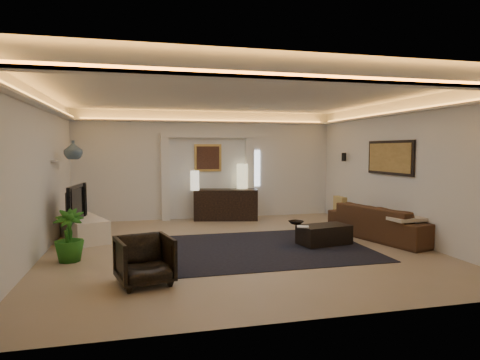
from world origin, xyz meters
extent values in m
plane|color=tan|center=(0.00, 0.00, 0.00)|extent=(7.00, 7.00, 0.00)
plane|color=white|center=(0.00, 0.00, 2.90)|extent=(7.00, 7.00, 0.00)
plane|color=white|center=(0.00, 3.50, 1.45)|extent=(7.00, 0.00, 7.00)
plane|color=white|center=(0.00, -3.50, 1.45)|extent=(7.00, 0.00, 7.00)
plane|color=white|center=(-3.50, 0.00, 1.45)|extent=(0.00, 7.00, 7.00)
plane|color=white|center=(3.50, 0.00, 1.45)|extent=(0.00, 7.00, 7.00)
cube|color=silver|center=(0.00, 0.00, 2.62)|extent=(7.00, 7.00, 0.04)
cube|color=white|center=(1.35, 3.48, 1.35)|extent=(0.25, 0.03, 1.00)
cube|color=black|center=(0.40, -0.20, 0.01)|extent=(4.00, 3.00, 0.01)
cube|color=silver|center=(-1.15, 3.40, 1.10)|extent=(0.22, 0.20, 2.20)
cube|color=silver|center=(1.15, 3.40, 1.10)|extent=(0.22, 0.20, 2.20)
cube|color=silver|center=(0.00, 3.40, 2.25)|extent=(2.52, 0.20, 0.12)
cube|color=tan|center=(0.00, 3.47, 1.65)|extent=(0.74, 0.04, 0.74)
cube|color=#4C2D1E|center=(0.00, 3.44, 1.65)|extent=(0.62, 0.02, 0.62)
cube|color=black|center=(3.47, 0.30, 1.70)|extent=(0.04, 1.64, 0.74)
cube|color=tan|center=(3.44, 0.30, 1.70)|extent=(0.02, 1.50, 0.62)
cylinder|color=black|center=(3.38, 2.20, 1.68)|extent=(0.12, 0.12, 0.22)
cube|color=silver|center=(-3.44, 1.40, 1.65)|extent=(0.10, 0.55, 0.04)
cube|color=black|center=(0.42, 3.08, 0.40)|extent=(1.75, 0.88, 0.84)
cylinder|color=white|center=(-0.42, 3.01, 1.09)|extent=(0.30, 0.30, 0.51)
cylinder|color=#FFF0B2|center=(0.91, 3.25, 1.09)|extent=(0.39, 0.39, 0.66)
cube|color=white|center=(-3.15, 1.87, 0.23)|extent=(1.56, 2.60, 0.48)
imported|color=black|center=(-3.15, 1.11, 0.81)|extent=(1.25, 0.31, 0.71)
cylinder|color=black|center=(-3.15, 2.70, 0.64)|extent=(0.15, 0.15, 0.34)
imported|color=#4B5E6B|center=(-3.15, 1.64, 1.87)|extent=(0.47, 0.47, 0.39)
imported|color=#216016|center=(-2.97, -0.32, 0.44)|extent=(0.51, 0.51, 0.88)
imported|color=#2D2215|center=(3.15, 0.01, 0.35)|extent=(2.56, 1.53, 0.70)
cube|color=white|center=(3.15, -0.74, 0.55)|extent=(0.66, 0.56, 0.07)
cube|color=tan|center=(2.79, 1.23, 0.55)|extent=(0.14, 0.44, 0.43)
cube|color=black|center=(1.71, -0.21, 0.20)|extent=(1.08, 0.72, 0.37)
imported|color=black|center=(1.21, 0.02, 0.44)|extent=(0.37, 0.37, 0.07)
cube|color=white|center=(1.21, -0.33, 0.42)|extent=(0.26, 0.23, 0.03)
imported|color=#302821|center=(-1.76, -1.82, 0.34)|extent=(0.88, 0.90, 0.68)
camera|label=1|loc=(-1.80, -7.61, 1.88)|focal=30.88mm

